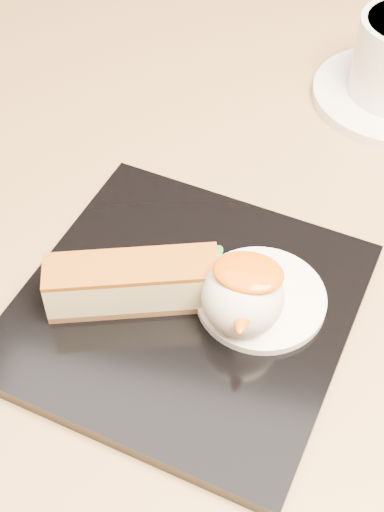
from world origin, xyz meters
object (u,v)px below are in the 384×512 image
(cheesecake, at_px, (133,283))
(ice_cream_scoop, at_px, (243,297))
(table, at_px, (225,346))
(dessert_plate, at_px, (185,309))

(cheesecake, xyz_separation_m, ice_cream_scoop, (0.08, 0.00, 0.01))
(cheesecake, bearing_deg, table, 41.29)
(dessert_plate, height_order, ice_cream_scoop, ice_cream_scoop)
(table, relative_size, dessert_plate, 3.64)
(dessert_plate, bearing_deg, table, 79.17)
(table, distance_m, ice_cream_scoop, 0.21)
(table, bearing_deg, ice_cream_scoop, -74.78)
(table, height_order, ice_cream_scoop, ice_cream_scoop)
(dessert_plate, bearing_deg, cheesecake, -171.87)
(dessert_plate, height_order, cheesecake, cheesecake)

